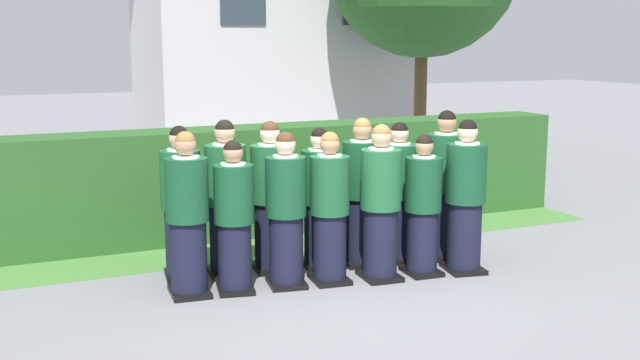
{
  "coord_description": "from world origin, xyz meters",
  "views": [
    {
      "loc": [
        -3.39,
        -7.24,
        2.57
      ],
      "look_at": [
        0.0,
        0.3,
        1.05
      ],
      "focal_mm": 44.07,
      "sensor_mm": 36.0,
      "label": 1
    }
  ],
  "objects_px": {
    "student_rear_row_1": "(226,202)",
    "student_front_row_6": "(465,200)",
    "student_front_row_1": "(234,220)",
    "student_rear_row_5": "(398,195)",
    "student_rear_row_0": "(181,206)",
    "student_rear_row_2": "(271,200)",
    "student_front_row_0": "(188,218)",
    "student_rear_row_6": "(445,188)",
    "student_front_row_5": "(423,209)",
    "student_front_row_4": "(381,206)",
    "student_front_row_3": "(330,211)",
    "student_rear_row_3": "(320,201)",
    "student_rear_row_4": "(362,195)",
    "student_front_row_2": "(286,213)"
  },
  "relations": [
    {
      "from": "student_front_row_5",
      "to": "student_rear_row_2",
      "type": "bearing_deg",
      "value": 150.57
    },
    {
      "from": "student_rear_row_5",
      "to": "student_rear_row_3",
      "type": "bearing_deg",
      "value": 171.41
    },
    {
      "from": "student_rear_row_5",
      "to": "student_rear_row_0",
      "type": "bearing_deg",
      "value": 171.39
    },
    {
      "from": "student_rear_row_0",
      "to": "student_rear_row_1",
      "type": "xyz_separation_m",
      "value": [
        0.47,
        -0.1,
        0.03
      ]
    },
    {
      "from": "student_rear_row_0",
      "to": "student_rear_row_2",
      "type": "xyz_separation_m",
      "value": [
        0.97,
        -0.13,
        0.01
      ]
    },
    {
      "from": "student_rear_row_1",
      "to": "student_front_row_6",
      "type": "bearing_deg",
      "value": -21.22
    },
    {
      "from": "student_front_row_4",
      "to": "student_front_row_0",
      "type": "bearing_deg",
      "value": 171.2
    },
    {
      "from": "student_front_row_3",
      "to": "student_front_row_6",
      "type": "relative_size",
      "value": 0.95
    },
    {
      "from": "student_front_row_5",
      "to": "student_rear_row_2",
      "type": "height_order",
      "value": "student_rear_row_2"
    },
    {
      "from": "student_front_row_0",
      "to": "student_rear_row_2",
      "type": "height_order",
      "value": "student_rear_row_2"
    },
    {
      "from": "student_front_row_3",
      "to": "student_rear_row_2",
      "type": "relative_size",
      "value": 0.96
    },
    {
      "from": "student_front_row_1",
      "to": "student_rear_row_5",
      "type": "relative_size",
      "value": 0.96
    },
    {
      "from": "student_front_row_4",
      "to": "student_rear_row_1",
      "type": "height_order",
      "value": "student_rear_row_1"
    },
    {
      "from": "student_front_row_5",
      "to": "student_front_row_3",
      "type": "bearing_deg",
      "value": 171.14
    },
    {
      "from": "student_front_row_0",
      "to": "student_rear_row_5",
      "type": "xyz_separation_m",
      "value": [
        2.53,
        0.23,
        -0.02
      ]
    },
    {
      "from": "student_rear_row_2",
      "to": "student_front_row_5",
      "type": "bearing_deg",
      "value": -29.43
    },
    {
      "from": "student_front_row_1",
      "to": "student_front_row_3",
      "type": "bearing_deg",
      "value": -6.27
    },
    {
      "from": "student_front_row_2",
      "to": "student_rear_row_1",
      "type": "bearing_deg",
      "value": 125.95
    },
    {
      "from": "student_front_row_5",
      "to": "student_rear_row_3",
      "type": "xyz_separation_m",
      "value": [
        -0.91,
        0.72,
        0.02
      ]
    },
    {
      "from": "student_rear_row_6",
      "to": "student_front_row_2",
      "type": "bearing_deg",
      "value": -173.34
    },
    {
      "from": "student_rear_row_2",
      "to": "student_rear_row_0",
      "type": "bearing_deg",
      "value": 172.46
    },
    {
      "from": "student_front_row_1",
      "to": "student_rear_row_5",
      "type": "xyz_separation_m",
      "value": [
        2.07,
        0.3,
        0.03
      ]
    },
    {
      "from": "student_front_row_0",
      "to": "student_rear_row_4",
      "type": "distance_m",
      "value": 2.09
    },
    {
      "from": "student_rear_row_0",
      "to": "student_rear_row_1",
      "type": "distance_m",
      "value": 0.48
    },
    {
      "from": "student_front_row_3",
      "to": "student_front_row_4",
      "type": "relative_size",
      "value": 0.96
    },
    {
      "from": "student_rear_row_3",
      "to": "student_front_row_2",
      "type": "bearing_deg",
      "value": -140.96
    },
    {
      "from": "student_front_row_0",
      "to": "student_front_row_3",
      "type": "distance_m",
      "value": 1.48
    },
    {
      "from": "student_front_row_2",
      "to": "student_rear_row_4",
      "type": "distance_m",
      "value": 1.14
    },
    {
      "from": "student_rear_row_3",
      "to": "student_rear_row_4",
      "type": "height_order",
      "value": "student_rear_row_4"
    },
    {
      "from": "student_front_row_4",
      "to": "student_rear_row_2",
      "type": "xyz_separation_m",
      "value": [
        -0.95,
        0.78,
        0.0
      ]
    },
    {
      "from": "student_front_row_2",
      "to": "student_front_row_5",
      "type": "bearing_deg",
      "value": -8.78
    },
    {
      "from": "student_front_row_5",
      "to": "student_rear_row_5",
      "type": "height_order",
      "value": "student_rear_row_5"
    },
    {
      "from": "student_front_row_1",
      "to": "student_rear_row_4",
      "type": "height_order",
      "value": "student_rear_row_4"
    },
    {
      "from": "student_rear_row_1",
      "to": "student_rear_row_4",
      "type": "height_order",
      "value": "student_rear_row_1"
    },
    {
      "from": "student_rear_row_2",
      "to": "student_rear_row_1",
      "type": "bearing_deg",
      "value": 176.54
    },
    {
      "from": "student_front_row_5",
      "to": "student_rear_row_5",
      "type": "bearing_deg",
      "value": 87.43
    },
    {
      "from": "student_rear_row_0",
      "to": "student_rear_row_2",
      "type": "relative_size",
      "value": 0.99
    },
    {
      "from": "student_rear_row_2",
      "to": "student_front_row_3",
      "type": "bearing_deg",
      "value": -57.85
    },
    {
      "from": "student_front_row_4",
      "to": "student_rear_row_4",
      "type": "bearing_deg",
      "value": 82.99
    },
    {
      "from": "student_rear_row_6",
      "to": "student_front_row_4",
      "type": "bearing_deg",
      "value": -158.16
    },
    {
      "from": "student_front_row_1",
      "to": "student_front_row_5",
      "type": "bearing_deg",
      "value": -7.59
    },
    {
      "from": "student_front_row_4",
      "to": "student_front_row_6",
      "type": "height_order",
      "value": "student_front_row_6"
    },
    {
      "from": "student_front_row_1",
      "to": "student_front_row_5",
      "type": "xyz_separation_m",
      "value": [
        2.05,
        -0.27,
        -0.01
      ]
    },
    {
      "from": "student_front_row_4",
      "to": "student_rear_row_3",
      "type": "xyz_separation_m",
      "value": [
        -0.41,
        0.68,
        -0.04
      ]
    },
    {
      "from": "student_front_row_6",
      "to": "student_rear_row_0",
      "type": "bearing_deg",
      "value": 160.24
    },
    {
      "from": "student_front_row_4",
      "to": "student_front_row_5",
      "type": "xyz_separation_m",
      "value": [
        0.5,
        -0.04,
        -0.06
      ]
    },
    {
      "from": "student_front_row_0",
      "to": "student_front_row_6",
      "type": "relative_size",
      "value": 0.98
    },
    {
      "from": "student_front_row_3",
      "to": "student_front_row_0",
      "type": "bearing_deg",
      "value": 172.69
    },
    {
      "from": "student_front_row_5",
      "to": "student_rear_row_5",
      "type": "xyz_separation_m",
      "value": [
        0.03,
        0.58,
        0.04
      ]
    },
    {
      "from": "student_front_row_0",
      "to": "student_rear_row_6",
      "type": "xyz_separation_m",
      "value": [
        3.1,
        0.13,
        0.04
      ]
    }
  ]
}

